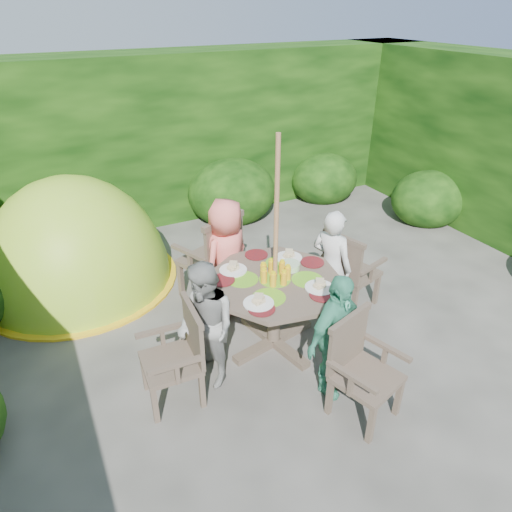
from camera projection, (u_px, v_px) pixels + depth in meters
name	position (u px, v px, depth m)	size (l,w,h in m)	color
ground	(314.00, 346.00, 4.74)	(60.00, 60.00, 0.00)	#403E39
hedge_enclosure	(255.00, 191.00, 5.16)	(9.00, 9.00, 2.50)	black
patio_table	(275.00, 290.00, 4.45)	(1.61, 1.61, 0.95)	#44372D
parasol_pole	(276.00, 251.00, 4.23)	(0.04, 0.04, 2.20)	#91603A
garden_chair_right	(349.00, 269.00, 5.13)	(0.62, 0.67, 0.92)	#44372D
garden_chair_left	(179.00, 354.00, 3.93)	(0.50, 0.56, 0.89)	#44372D
garden_chair_back	(214.00, 256.00, 5.25)	(0.80, 0.76, 1.05)	#44372D
garden_chair_front	(360.00, 367.00, 3.79)	(0.65, 0.61, 0.89)	#44372D
child_right	(331.00, 266.00, 4.89)	(0.47, 0.31, 1.29)	silver
child_left	(206.00, 326.00, 4.04)	(0.60, 0.47, 1.24)	gray
child_back	(227.00, 258.00, 4.99)	(0.66, 0.43, 1.35)	#FF7469
child_front	(335.00, 336.00, 3.93)	(0.71, 0.30, 1.21)	#47A784
dome_tent	(82.00, 282.00, 5.82)	(2.45, 2.45, 2.75)	#A2D629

